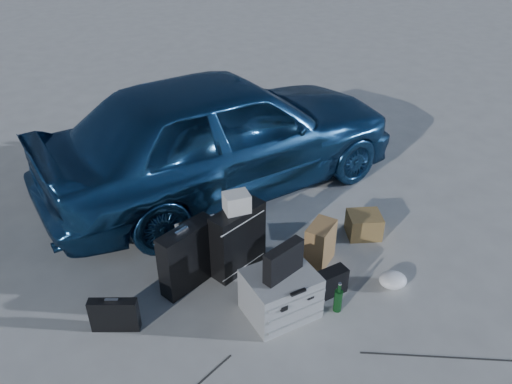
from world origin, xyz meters
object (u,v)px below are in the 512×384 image
car (223,133)px  green_bottle (338,297)px  briefcase (114,315)px  suitcase_left (184,260)px  cardboard_box (364,225)px  duffel_bag (202,245)px  suitcase_right (238,240)px  pelican_case (280,294)px

car → green_bottle: 2.45m
briefcase → suitcase_left: suitcase_left is taller
green_bottle → suitcase_left: bearing=136.1°
car → cardboard_box: bearing=-155.9°
briefcase → duffel_bag: bearing=55.7°
suitcase_left → suitcase_right: 0.55m
briefcase → green_bottle: 1.91m
suitcase_right → duffel_bag: suitcase_right is taller
car → briefcase: (-1.88, -1.58, -0.58)m
suitcase_right → duffel_bag: 0.45m
car → suitcase_left: car is taller
suitcase_left → green_bottle: bearing=-61.5°
cardboard_box → green_bottle: bearing=-142.2°
pelican_case → green_bottle: (0.45, -0.24, -0.06)m
suitcase_right → green_bottle: bearing=-80.3°
car → suitcase_right: bearing=155.2°
pelican_case → cardboard_box: 1.47m
suitcase_right → car: bearing=50.6°
pelican_case → suitcase_right: 0.72m
briefcase → duffel_bag: size_ratio=0.67×
pelican_case → duffel_bag: 1.07m
cardboard_box → car: bearing=115.8°
car → pelican_case: car is taller
briefcase → cardboard_box: bearing=29.1°
suitcase_left → cardboard_box: size_ratio=1.84×
suitcase_left → duffel_bag: bearing=27.2°
suitcase_right → cardboard_box: 1.44m
duffel_bag → green_bottle: 1.46m
car → pelican_case: size_ratio=7.40×
suitcase_left → duffel_bag: 0.47m
suitcase_left → green_bottle: suitcase_left is taller
suitcase_right → green_bottle: (0.46, -0.95, -0.19)m
duffel_bag → briefcase: bearing=-145.8°
duffel_bag → car: bearing=61.4°
suitcase_left → green_bottle: 1.41m
pelican_case → car: bearing=77.0°
suitcase_right → suitcase_left: bearing=161.6°
suitcase_right → cardboard_box: (1.41, -0.22, -0.21)m
car → pelican_case: bearing=162.9°
pelican_case → duffel_bag: pelican_case is taller
green_bottle → briefcase: bearing=155.4°
suitcase_right → pelican_case: bearing=-104.8°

